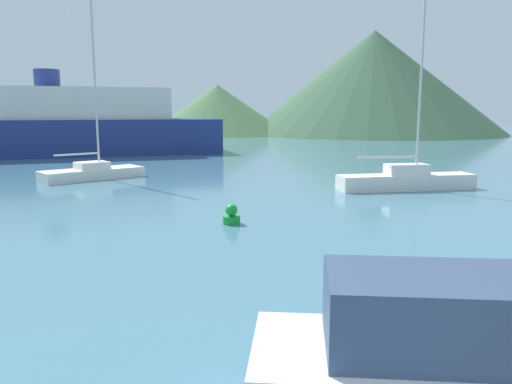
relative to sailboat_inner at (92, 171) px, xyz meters
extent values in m
cube|color=white|center=(9.10, -24.31, -0.01)|extent=(6.39, 3.34, 0.90)
cube|color=#334260|center=(8.65, -24.20, 0.93)|extent=(3.56, 2.31, 0.99)
cube|color=white|center=(0.00, 0.00, -0.17)|extent=(5.87, 4.74, 0.58)
cube|color=white|center=(0.00, 0.00, 0.33)|extent=(2.18, 2.08, 0.41)
cylinder|color=#BCBCC1|center=(0.36, 0.23, 5.16)|extent=(0.12, 0.12, 10.07)
cylinder|color=#BCBCC1|center=(-0.73, -0.47, 1.02)|extent=(2.22, 1.47, 0.10)
cube|color=white|center=(16.30, -6.29, -0.08)|extent=(7.01, 1.69, 0.75)
cube|color=white|center=(16.30, -6.29, 0.55)|extent=(2.13, 1.07, 0.52)
cylinder|color=#BCBCC1|center=(16.82, -6.27, 5.37)|extent=(0.12, 0.12, 10.15)
cylinder|color=#BCBCC1|center=(15.25, -6.33, 1.19)|extent=(3.13, 0.22, 0.10)
cube|color=navy|center=(-6.58, 17.53, 1.11)|extent=(30.77, 13.31, 3.14)
cube|color=silver|center=(-6.58, 17.53, 4.06)|extent=(21.75, 10.62, 2.76)
cylinder|color=navy|center=(-6.58, 17.53, 6.24)|extent=(2.19, 2.19, 1.60)
cylinder|color=green|center=(6.88, -12.73, -0.32)|extent=(0.61, 0.61, 0.28)
sphere|color=green|center=(6.88, -12.73, 0.03)|extent=(0.43, 0.43, 0.43)
cone|color=#476B42|center=(10.96, 54.11, 3.59)|extent=(24.15, 24.15, 8.09)
cone|color=#38563D|center=(37.40, 53.10, 8.14)|extent=(43.30, 43.30, 17.20)
camera|label=1|loc=(5.29, -29.74, 3.46)|focal=35.00mm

